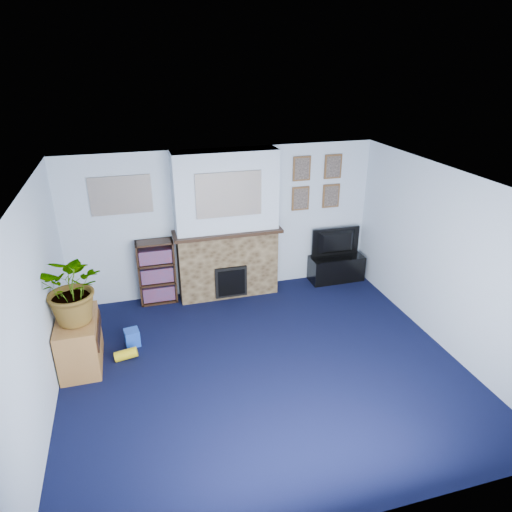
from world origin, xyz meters
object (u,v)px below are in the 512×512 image
object	(u,v)px
tv_stand	(336,268)
television	(337,243)
sideboard	(80,341)
bookshelf	(157,273)

from	to	relation	value
tv_stand	television	size ratio (longest dim) A/B	1.09
sideboard	television	bearing A→B (deg)	17.96
tv_stand	television	xyz separation A→B (m)	(-0.00, 0.02, 0.47)
tv_stand	television	world-z (taller)	television
television	bookshelf	distance (m)	3.10
television	sideboard	bearing A→B (deg)	19.42
tv_stand	sideboard	bearing A→B (deg)	-162.29
tv_stand	bookshelf	bearing A→B (deg)	178.59
bookshelf	tv_stand	bearing A→B (deg)	-1.41
tv_stand	bookshelf	size ratio (longest dim) A/B	0.90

